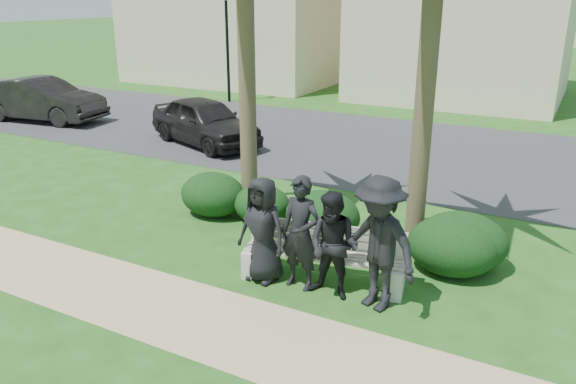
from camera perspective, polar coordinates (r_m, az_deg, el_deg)
name	(u,v)px	position (r m, az deg, el deg)	size (l,w,h in m)	color
ground	(278,268)	(9.11, -1.04, -7.71)	(160.00, 160.00, 0.00)	#1E4D16
footpath	(212,322)	(7.79, -7.69, -12.97)	(30.00, 1.60, 0.01)	tan
asphalt_street	(418,152)	(16.12, 13.03, 4.00)	(160.00, 8.00, 0.01)	#2D2D30
stucco_bldg_left	(244,5)	(29.72, -4.49, 18.44)	(10.40, 8.40, 7.30)	beige
stucco_bldg_right	(469,7)	(25.55, 17.87, 17.46)	(8.40, 8.40, 7.30)	beige
street_lamp	(227,27)	(23.09, -6.24, 16.32)	(0.36, 0.36, 4.29)	black
park_bench	(324,259)	(8.55, 3.67, -6.78)	(2.53, 1.02, 0.85)	#A19A87
man_a	(263,230)	(8.44, -2.59, -3.85)	(0.80, 0.52, 1.64)	black
man_b	(301,233)	(8.20, 1.30, -4.22)	(0.63, 0.41, 1.73)	black
man_c	(333,246)	(7.99, 4.64, -5.49)	(0.77, 0.60, 1.59)	black
man_d	(379,244)	(7.73, 9.18, -5.23)	(1.24, 0.71, 1.92)	black
hedge_a	(213,193)	(11.21, -7.64, -0.11)	(1.34, 1.11, 0.88)	black
hedge_c	(262,203)	(10.77, -2.66, -1.15)	(1.14, 0.94, 0.74)	black
hedge_d	(323,214)	(10.04, 3.53, -2.27)	(1.38, 1.14, 0.90)	black
hedge_e	(463,239)	(9.40, 17.31, -4.61)	(1.42, 1.18, 0.93)	black
hedge_f	(452,245)	(9.17, 16.36, -5.17)	(1.41, 1.16, 0.92)	black
car_a	(205,121)	(16.57, -8.44, 7.12)	(1.60, 3.98, 1.36)	black
car_b	(42,100)	(21.29, -23.69, 8.57)	(1.54, 4.42, 1.46)	black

